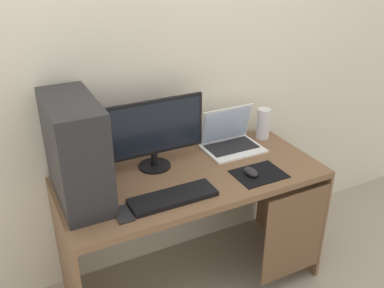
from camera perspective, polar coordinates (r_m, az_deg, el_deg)
name	(u,v)px	position (r m, az deg, el deg)	size (l,w,h in m)	color
ground_plane	(192,280)	(2.64, 0.00, -17.87)	(8.00, 8.00, 0.00)	#9E9384
wall_back	(162,50)	(2.28, -4.03, 12.56)	(4.00, 0.05, 2.60)	beige
desk	(196,199)	(2.27, 0.53, -7.45)	(1.38, 0.62, 0.72)	brown
pc_tower	(76,151)	(1.97, -15.44, -0.93)	(0.22, 0.48, 0.49)	#232326
monitor	(154,132)	(2.18, -5.19, 1.60)	(0.55, 0.17, 0.38)	black
laptop	(230,140)	(2.47, 5.23, 0.52)	(0.33, 0.25, 0.24)	white
speaker	(263,124)	(2.60, 9.62, 2.74)	(0.08, 0.08, 0.19)	silver
keyboard	(173,197)	(2.00, -2.59, -7.22)	(0.42, 0.14, 0.02)	black
mousepad	(259,174)	(2.23, 9.05, -4.03)	(0.26, 0.20, 0.01)	black
mouse_left	(251,172)	(2.20, 7.97, -3.76)	(0.06, 0.10, 0.03)	#232326
cell_phone	(123,214)	(1.92, -9.33, -9.37)	(0.07, 0.13, 0.01)	#232326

